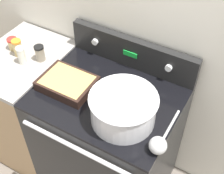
# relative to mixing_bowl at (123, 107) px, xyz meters

# --- Properties ---
(kitchen_wall) EXTENTS (8.00, 0.05, 2.50)m
(kitchen_wall) POSITION_rel_mixing_bowl_xyz_m (-0.16, 0.47, 0.25)
(kitchen_wall) COLOR silver
(kitchen_wall) RESTS_ON ground_plane
(stove_range) EXTENTS (0.81, 0.67, 0.90)m
(stove_range) POSITION_rel_mixing_bowl_xyz_m (-0.16, 0.11, -0.54)
(stove_range) COLOR black
(stove_range) RESTS_ON ground_plane
(control_panel) EXTENTS (0.81, 0.07, 0.20)m
(control_panel) POSITION_rel_mixing_bowl_xyz_m (-0.16, 0.41, 0.01)
(control_panel) COLOR black
(control_panel) RESTS_ON stove_range
(side_counter) EXTENTS (0.49, 0.64, 0.92)m
(side_counter) POSITION_rel_mixing_bowl_xyz_m (-0.81, 0.11, -0.54)
(side_counter) COLOR tan
(side_counter) RESTS_ON ground_plane
(mixing_bowl) EXTENTS (0.35, 0.35, 0.17)m
(mixing_bowl) POSITION_rel_mixing_bowl_xyz_m (0.00, 0.00, 0.00)
(mixing_bowl) COLOR silver
(mixing_bowl) RESTS_ON stove_range
(casserole_dish) EXTENTS (0.30, 0.23, 0.06)m
(casserole_dish) POSITION_rel_mixing_bowl_xyz_m (-0.39, 0.05, -0.06)
(casserole_dish) COLOR black
(casserole_dish) RESTS_ON stove_range
(ladle) EXTENTS (0.09, 0.32, 0.09)m
(ladle) POSITION_rel_mixing_bowl_xyz_m (0.23, -0.08, -0.05)
(ladle) COLOR #B7B7B7
(ladle) RESTS_ON stove_range
(spice_jar_black_cap) EXTENTS (0.06, 0.06, 0.10)m
(spice_jar_black_cap) POSITION_rel_mixing_bowl_xyz_m (-0.67, 0.16, -0.03)
(spice_jar_black_cap) COLOR gray
(spice_jar_black_cap) RESTS_ON side_counter
(spice_jar_white_cap) EXTENTS (0.05, 0.05, 0.12)m
(spice_jar_white_cap) POSITION_rel_mixing_bowl_xyz_m (-0.74, 0.08, -0.02)
(spice_jar_white_cap) COLOR beige
(spice_jar_white_cap) RESTS_ON side_counter
(spice_jar_orange_cap) EXTENTS (0.06, 0.06, 0.11)m
(spice_jar_orange_cap) POSITION_rel_mixing_bowl_xyz_m (-0.82, 0.13, -0.02)
(spice_jar_orange_cap) COLOR tan
(spice_jar_orange_cap) RESTS_ON side_counter
(spice_jar_red_cap) EXTENTS (0.07, 0.07, 0.08)m
(spice_jar_red_cap) POSITION_rel_mixing_bowl_xyz_m (-0.89, 0.16, -0.04)
(spice_jar_red_cap) COLOR tan
(spice_jar_red_cap) RESTS_ON side_counter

